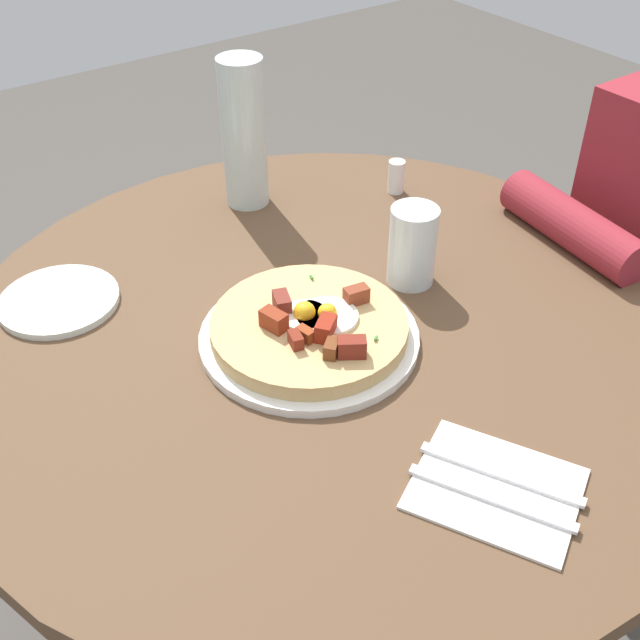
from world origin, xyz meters
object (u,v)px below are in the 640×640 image
Objects in this scene: bread_plate at (59,301)px; water_bottle at (244,134)px; fork at (491,498)px; pizza_plate at (309,337)px; breakfast_pizza at (310,326)px; knife at (501,474)px; salt_shaker at (396,177)px; dining_table at (330,413)px; water_glass at (412,246)px.

water_bottle is at bearing -165.85° from bread_plate.
fork is at bearing 111.58° from bread_plate.
fork is at bearing 90.17° from pizza_plate.
fork is 0.74× the size of water_bottle.
breakfast_pizza is 1.55× the size of bread_plate.
knife is at bearing 96.00° from breakfast_pizza.
breakfast_pizza is 0.43m from salt_shaker.
water_bottle reaches higher than bread_plate.
dining_table is 0.42m from bread_plate.
knife is at bearing 60.03° from salt_shaker.
dining_table is 0.37m from knife.
dining_table is 0.28m from water_glass.
salt_shaker is at bearing 177.27° from bread_plate.
water_glass is (-0.15, -0.01, 0.23)m from dining_table.
water_glass is at bearing 150.76° from bread_plate.
water_bottle is (-0.09, -0.35, 0.29)m from dining_table.
bread_plate is 0.50m from water_glass.
fork is 0.41m from water_glass.
water_glass is (-0.20, -0.03, 0.03)m from breakfast_pizza.
water_glass reaches higher than fork.
water_bottle reaches higher than salt_shaker.
water_bottle is at bearing -103.68° from dining_table.
pizza_plate reaches higher than dining_table.
breakfast_pizza reaches higher than fork.
bread_plate is 0.64m from fork.
bread_plate is 0.59m from salt_shaker.
knife is (-0.03, 0.31, -0.02)m from breakfast_pizza.
water_glass reaches higher than knife.
salt_shaker is (-0.32, -0.55, 0.02)m from knife.
water_bottle is at bearing 144.06° from knife.
water_bottle is 4.30× the size of salt_shaker.
breakfast_pizza is 0.20m from water_glass.
dining_table is at bearing -161.43° from breakfast_pizza.
fork is at bearing 90.12° from breakfast_pizza.
water_bottle is (-0.13, -0.36, 0.12)m from pizza_plate.
breakfast_pizza is 1.06× the size of water_bottle.
bread_plate is 0.68× the size of water_bottle.
dining_table is 4.00× the size of breakfast_pizza.
water_bottle reaches higher than water_glass.
pizza_plate is 1.18× the size of water_bottle.
pizza_plate reaches higher than fork.
knife is 0.74× the size of water_bottle.
breakfast_pizza is 4.55× the size of salt_shaker.
fork is at bearing 79.45° from water_bottle.
bread_plate is at bearing -2.73° from salt_shaker.
fork is 0.71m from water_bottle.
water_glass is at bearing -171.56° from breakfast_pizza.
breakfast_pizza is 1.43× the size of fork.
water_glass is 0.48× the size of water_bottle.
water_bottle is at bearing -109.54° from breakfast_pizza.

